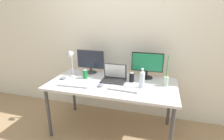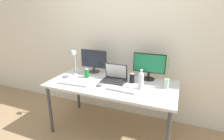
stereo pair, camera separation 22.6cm
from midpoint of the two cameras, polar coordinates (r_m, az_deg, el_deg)
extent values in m
plane|color=#9E7F5B|center=(2.69, 2.53, -18.94)|extent=(16.00, 16.00, 0.00)
cube|color=silver|center=(2.73, 7.14, 11.25)|extent=(7.00, 0.08, 2.60)
cylinder|color=#424247|center=(2.57, -17.15, -12.38)|extent=(0.04, 0.04, 0.71)
cylinder|color=#424247|center=(2.11, 20.78, -20.36)|extent=(0.04, 0.04, 0.71)
cylinder|color=#424247|center=(3.08, -8.95, -6.39)|extent=(0.04, 0.04, 0.71)
cylinder|color=#424247|center=(2.70, 21.33, -11.20)|extent=(0.04, 0.04, 0.71)
cube|color=silver|center=(2.33, 2.79, -4.61)|extent=(1.67, 0.83, 0.03)
cylinder|color=#38383D|center=(2.74, -3.51, -0.55)|extent=(0.18, 0.18, 0.01)
cylinder|color=#38383D|center=(2.72, -3.53, 0.21)|extent=(0.03, 0.03, 0.06)
cube|color=#38383D|center=(2.68, -3.60, 3.67)|extent=(0.43, 0.02, 0.28)
cube|color=#232838|center=(2.67, -3.72, 3.61)|extent=(0.40, 0.01, 0.25)
cylinder|color=black|center=(2.52, 14.27, -2.82)|extent=(0.18, 0.18, 0.01)
cylinder|color=black|center=(2.50, 14.35, -1.75)|extent=(0.03, 0.03, 0.09)
cube|color=black|center=(2.45, 14.68, 2.14)|extent=(0.44, 0.02, 0.27)
cube|color=#1E8C59|center=(2.44, 14.64, 2.06)|extent=(0.41, 0.01, 0.24)
cube|color=#2D2D33|center=(2.36, 3.32, -3.64)|extent=(0.32, 0.21, 0.02)
cube|color=black|center=(2.34, 3.20, -3.51)|extent=(0.28, 0.12, 0.00)
cube|color=#2D2D33|center=(2.40, 4.05, -0.34)|extent=(0.32, 0.05, 0.21)
cube|color=white|center=(2.39, 4.00, -0.41)|extent=(0.29, 0.04, 0.19)
cube|color=#B2B2B7|center=(2.12, 6.21, -6.35)|extent=(0.37, 0.15, 0.02)
cube|color=#B2B2B7|center=(2.32, -9.53, -4.28)|extent=(0.41, 0.16, 0.02)
ellipsoid|color=slate|center=(2.22, -1.05, -4.80)|extent=(0.09, 0.12, 0.04)
ellipsoid|color=slate|center=(2.57, -12.45, -2.03)|extent=(0.10, 0.12, 0.03)
cylinder|color=silver|center=(2.15, 12.40, -3.73)|extent=(0.07, 0.07, 0.20)
cone|color=silver|center=(2.11, 12.62, -0.82)|extent=(0.06, 0.06, 0.03)
cylinder|color=white|center=(2.10, 12.66, -0.17)|extent=(0.03, 0.03, 0.02)
cylinder|color=#197F33|center=(2.50, -5.68, -1.13)|extent=(0.07, 0.07, 0.12)
cylinder|color=silver|center=(2.48, -5.72, 0.24)|extent=(0.06, 0.06, 0.00)
cylinder|color=black|center=(2.34, 9.35, -2.70)|extent=(0.07, 0.07, 0.12)
cylinder|color=silver|center=(2.32, 9.43, -1.25)|extent=(0.06, 0.06, 0.00)
cylinder|color=#B2D1B7|center=(2.28, 20.10, -4.23)|extent=(0.06, 0.06, 0.12)
cylinder|color=#519342|center=(2.21, 20.67, 0.57)|extent=(0.01, 0.01, 0.28)
cylinder|color=#B7B7BC|center=(2.68, -9.37, -1.20)|extent=(0.11, 0.11, 0.01)
cylinder|color=#B7B7BC|center=(2.62, -9.55, 2.20)|extent=(0.02, 0.02, 0.32)
cone|color=#B7B7BC|center=(2.53, -10.48, 5.94)|extent=(0.11, 0.12, 0.11)
camera|label=1|loc=(0.11, -87.14, 0.96)|focal=28.00mm
camera|label=2|loc=(0.11, 92.86, -0.96)|focal=28.00mm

